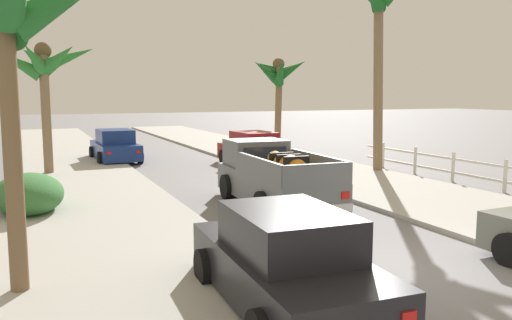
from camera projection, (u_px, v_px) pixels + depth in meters
The scene contains 15 objects.
ground_plane at pixel (409, 270), 9.49m from camera, with size 160.00×160.00×0.00m, color slate.
sidewalk_left at pixel (79, 183), 18.50m from camera, with size 4.75×60.00×0.12m, color #B2AFA8.
sidewalk_right at pixel (312, 167), 22.29m from camera, with size 4.75×60.00×0.12m, color #B2AFA8.
curb_left at pixel (107, 181), 18.89m from camera, with size 0.16×60.00×0.10m, color silver.
curb_right at pixel (291, 169), 21.90m from camera, with size 0.16×60.00×0.10m, color silver.
pickup_truck at pixel (274, 178), 14.95m from camera, with size 2.36×5.28×1.80m.
car_left_near at pixel (286, 263), 7.71m from camera, with size 2.16×4.32×1.54m.
car_right_near at pixel (115, 147), 24.72m from camera, with size 2.12×4.30×1.54m.
car_left_mid at pixel (253, 150), 23.26m from camera, with size 2.20×4.33×1.54m.
palm_tree_left_fore at pixel (6, 7), 7.85m from camera, with size 3.75×3.83×5.48m.
palm_tree_right_fore at pixel (46, 66), 19.94m from camera, with size 4.06×3.36×5.25m.
palm_tree_left_mid at pixel (279, 76), 28.81m from camera, with size 3.20×3.83×5.25m.
palm_tree_right_mid at pixel (381, 14), 20.55m from camera, with size 3.66×3.25×8.02m.
picket_fence at pixel (504, 175), 16.94m from camera, with size 0.06×14.93×1.10m.
hedge_bush at pixel (29, 194), 13.87m from camera, with size 1.80×2.80×1.10m, color #387538.
Camera 1 is at (-6.24, -7.27, 3.23)m, focal length 36.17 mm.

